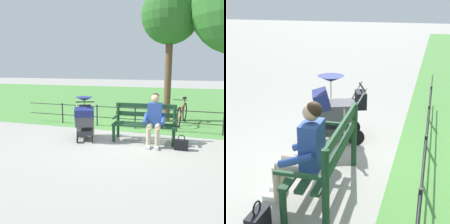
% 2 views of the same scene
% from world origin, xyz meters
% --- Properties ---
extents(ground_plane, '(60.00, 60.00, 0.00)m').
position_xyz_m(ground_plane, '(0.00, 0.00, 0.00)').
color(ground_plane, '#9E9B93').
extents(grass_lawn, '(40.00, 16.00, 0.01)m').
position_xyz_m(grass_lawn, '(0.00, -8.80, 0.00)').
color(grass_lawn, '#518E42').
rests_on(grass_lawn, ground).
extents(park_bench, '(1.62, 0.67, 0.96)m').
position_xyz_m(park_bench, '(-0.50, -0.12, 0.53)').
color(park_bench, '#193D23').
rests_on(park_bench, ground).
extents(person_on_bench, '(0.55, 0.74, 1.28)m').
position_xyz_m(person_on_bench, '(-0.78, 0.11, 0.68)').
color(person_on_bench, tan).
rests_on(person_on_bench, ground).
extents(stroller, '(0.78, 1.00, 1.15)m').
position_xyz_m(stroller, '(1.03, 0.27, 0.59)').
color(stroller, black).
rests_on(stroller, ground).
extents(handbag, '(0.32, 0.14, 0.37)m').
position_xyz_m(handbag, '(-1.45, 0.37, 0.13)').
color(handbag, black).
rests_on(handbag, ground).
extents(park_fence, '(7.63, 0.04, 0.70)m').
position_xyz_m(park_fence, '(-0.28, -1.25, 0.42)').
color(park_fence, black).
rests_on(park_fence, ground).
extents(tree_near_bench, '(1.97, 1.97, 4.63)m').
position_xyz_m(tree_near_bench, '(-0.82, -2.77, 3.60)').
color(tree_near_bench, brown).
rests_on(tree_near_bench, ground).
extents(bicycle, '(0.44, 1.65, 0.89)m').
position_xyz_m(bicycle, '(-1.37, -2.38, 0.36)').
color(bicycle, black).
rests_on(bicycle, ground).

